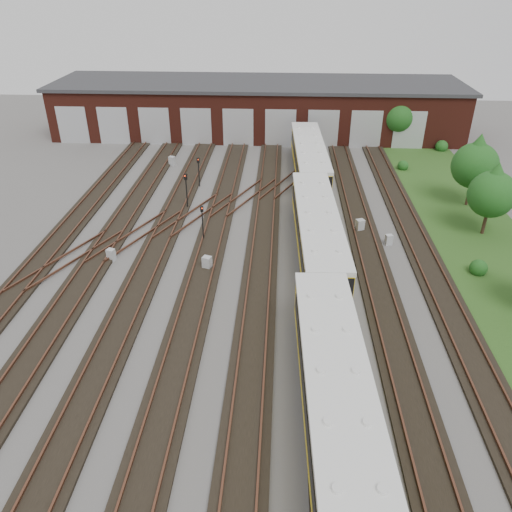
{
  "coord_description": "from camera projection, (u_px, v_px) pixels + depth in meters",
  "views": [
    {
      "loc": [
        3.37,
        -24.56,
        18.52
      ],
      "look_at": [
        1.78,
        4.02,
        2.0
      ],
      "focal_mm": 35.0,
      "sensor_mm": 36.0,
      "label": 1
    }
  ],
  "objects": [
    {
      "name": "ground",
      "position": [
        223.0,
        316.0,
        30.65
      ],
      "size": [
        120.0,
        120.0,
        0.0
      ],
      "primitive_type": "plane",
      "color": "#4A4845",
      "rests_on": "ground"
    },
    {
      "name": "track_network",
      "position": [
        222.0,
        309.0,
        31.12
      ],
      "size": [
        30.4,
        70.0,
        0.33
      ],
      "color": "black",
      "rests_on": "ground"
    },
    {
      "name": "maintenance_shed",
      "position": [
        258.0,
        107.0,
        63.62
      ],
      "size": [
        51.0,
        12.5,
        6.35
      ],
      "color": "#4D1B13",
      "rests_on": "ground"
    },
    {
      "name": "grass_verge",
      "position": [
        483.0,
        246.0,
        38.38
      ],
      "size": [
        8.0,
        55.0,
        0.05
      ],
      "primitive_type": "cube",
      "color": "#224416",
      "rests_on": "ground"
    },
    {
      "name": "metro_train",
      "position": [
        317.0,
        233.0,
        35.88
      ],
      "size": [
        3.48,
        48.05,
        3.3
      ],
      "rotation": [
        0.0,
        0.0,
        0.04
      ],
      "color": "black",
      "rests_on": "ground"
    },
    {
      "name": "signal_mast_0",
      "position": [
        186.0,
        187.0,
        43.36
      ],
      "size": [
        0.3,
        0.29,
        3.26
      ],
      "rotation": [
        0.0,
        0.0,
        -0.33
      ],
      "color": "black",
      "rests_on": "ground"
    },
    {
      "name": "signal_mast_1",
      "position": [
        199.0,
        168.0,
        48.0
      ],
      "size": [
        0.29,
        0.27,
        2.9
      ],
      "rotation": [
        0.0,
        0.0,
        0.33
      ],
      "color": "black",
      "rests_on": "ground"
    },
    {
      "name": "signal_mast_2",
      "position": [
        202.0,
        219.0,
        38.27
      ],
      "size": [
        0.26,
        0.25,
        2.92
      ],
      "rotation": [
        0.0,
        0.0,
        0.4
      ],
      "color": "black",
      "rests_on": "ground"
    },
    {
      "name": "signal_mast_3",
      "position": [
        315.0,
        234.0,
        35.91
      ],
      "size": [
        0.29,
        0.27,
        3.06
      ],
      "rotation": [
        0.0,
        0.0,
        0.22
      ],
      "color": "black",
      "rests_on": "ground"
    },
    {
      "name": "relay_cabinet_0",
      "position": [
        111.0,
        255.0,
        36.31
      ],
      "size": [
        0.66,
        0.6,
        0.9
      ],
      "primitive_type": "cube",
      "rotation": [
        0.0,
        0.0,
        -0.33
      ],
      "color": "#ADB0B2",
      "rests_on": "ground"
    },
    {
      "name": "relay_cabinet_1",
      "position": [
        172.0,
        161.0,
        53.88
      ],
      "size": [
        0.75,
        0.7,
        0.99
      ],
      "primitive_type": "cube",
      "rotation": [
        0.0,
        0.0,
        -0.42
      ],
      "color": "#ADB0B2",
      "rests_on": "ground"
    },
    {
      "name": "relay_cabinet_2",
      "position": [
        207.0,
        263.0,
        35.21
      ],
      "size": [
        0.73,
        0.67,
        0.99
      ],
      "primitive_type": "cube",
      "rotation": [
        0.0,
        0.0,
        -0.35
      ],
      "color": "#ADB0B2",
      "rests_on": "ground"
    },
    {
      "name": "relay_cabinet_3",
      "position": [
        360.0,
        225.0,
        40.31
      ],
      "size": [
        0.77,
        0.72,
        1.03
      ],
      "primitive_type": "cube",
      "rotation": [
        0.0,
        0.0,
        0.41
      ],
      "color": "#ADB0B2",
      "rests_on": "ground"
    },
    {
      "name": "relay_cabinet_4",
      "position": [
        389.0,
        240.0,
        38.35
      ],
      "size": [
        0.59,
        0.53,
        0.85
      ],
      "primitive_type": "cube",
      "rotation": [
        0.0,
        0.0,
        0.22
      ],
      "color": "#ADB0B2",
      "rests_on": "ground"
    },
    {
      "name": "tree_0",
      "position": [
        399.0,
        113.0,
        58.17
      ],
      "size": [
        3.67,
        3.67,
        6.08
      ],
      "color": "#352318",
      "rests_on": "ground"
    },
    {
      "name": "tree_1",
      "position": [
        493.0,
        189.0,
        38.24
      ],
      "size": [
        3.63,
        3.63,
        6.02
      ],
      "color": "#352318",
      "rests_on": "ground"
    },
    {
      "name": "tree_2",
      "position": [
        476.0,
        160.0,
        42.91
      ],
      "size": [
        3.96,
        3.96,
        6.56
      ],
      "color": "#352318",
      "rests_on": "ground"
    },
    {
      "name": "bush_0",
      "position": [
        479.0,
        266.0,
        34.64
      ],
      "size": [
        1.22,
        1.22,
        1.22
      ],
      "primitive_type": "sphere",
      "color": "#184513",
      "rests_on": "ground"
    },
    {
      "name": "bush_1",
      "position": [
        403.0,
        164.0,
        52.74
      ],
      "size": [
        1.15,
        1.15,
        1.15
      ],
      "primitive_type": "sphere",
      "color": "#184513",
      "rests_on": "ground"
    },
    {
      "name": "bush_2",
      "position": [
        442.0,
        145.0,
        58.17
      ],
      "size": [
        1.43,
        1.43,
        1.43
      ],
      "primitive_type": "sphere",
      "color": "#184513",
      "rests_on": "ground"
    }
  ]
}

